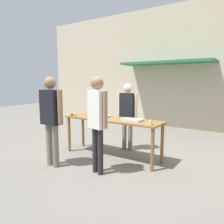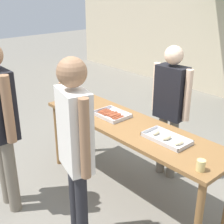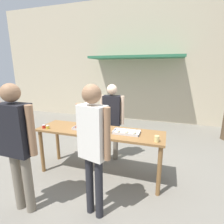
{
  "view_description": "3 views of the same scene",
  "coord_description": "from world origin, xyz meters",
  "px_view_note": "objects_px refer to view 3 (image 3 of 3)",
  "views": [
    {
      "loc": [
        2.74,
        -4.11,
        1.76
      ],
      "look_at": [
        0.0,
        0.0,
        1.06
      ],
      "focal_mm": 35.0,
      "sensor_mm": 36.0,
      "label": 1
    },
    {
      "loc": [
        2.21,
        -2.22,
        2.35
      ],
      "look_at": [
        -0.3,
        0.01,
        0.96
      ],
      "focal_mm": 50.0,
      "sensor_mm": 36.0,
      "label": 2
    },
    {
      "loc": [
        1.16,
        -2.83,
        2.02
      ],
      "look_at": [
        0.04,
        0.65,
        1.11
      ],
      "focal_mm": 28.0,
      "sensor_mm": 36.0,
      "label": 3
    }
  ],
  "objects_px": {
    "person_server_behind_table": "(112,115)",
    "food_tray_buns": "(126,132)",
    "person_customer_with_cup": "(93,140)",
    "person_customer_holding_hotdog": "(17,139)",
    "condiment_jar_mustard": "(44,127)",
    "beer_cup": "(157,139)",
    "food_tray_sausages": "(84,128)",
    "condiment_jar_ketchup": "(48,127)"
  },
  "relations": [
    {
      "from": "person_server_behind_table",
      "to": "person_customer_holding_hotdog",
      "type": "xyz_separation_m",
      "value": [
        -0.75,
        -1.8,
        0.08
      ]
    },
    {
      "from": "food_tray_buns",
      "to": "person_customer_with_cup",
      "type": "relative_size",
      "value": 0.26
    },
    {
      "from": "food_tray_sausages",
      "to": "condiment_jar_ketchup",
      "type": "distance_m",
      "value": 0.7
    },
    {
      "from": "condiment_jar_mustard",
      "to": "beer_cup",
      "type": "distance_m",
      "value": 2.1
    },
    {
      "from": "condiment_jar_ketchup",
      "to": "person_customer_holding_hotdog",
      "type": "xyz_separation_m",
      "value": [
        0.25,
        -0.94,
        0.17
      ]
    },
    {
      "from": "condiment_jar_ketchup",
      "to": "beer_cup",
      "type": "distance_m",
      "value": 2.01
    },
    {
      "from": "food_tray_buns",
      "to": "condiment_jar_mustard",
      "type": "bearing_deg",
      "value": -171.84
    },
    {
      "from": "person_customer_holding_hotdog",
      "to": "condiment_jar_mustard",
      "type": "bearing_deg",
      "value": -68.74
    },
    {
      "from": "condiment_jar_mustard",
      "to": "person_server_behind_table",
      "type": "height_order",
      "value": "person_server_behind_table"
    },
    {
      "from": "person_customer_with_cup",
      "to": "condiment_jar_ketchup",
      "type": "bearing_deg",
      "value": -14.72
    },
    {
      "from": "food_tray_buns",
      "to": "condiment_jar_ketchup",
      "type": "distance_m",
      "value": 1.49
    },
    {
      "from": "food_tray_sausages",
      "to": "beer_cup",
      "type": "xyz_separation_m",
      "value": [
        1.35,
        -0.22,
        0.03
      ]
    },
    {
      "from": "food_tray_buns",
      "to": "condiment_jar_mustard",
      "type": "relative_size",
      "value": 7.16
    },
    {
      "from": "person_customer_with_cup",
      "to": "condiment_jar_mustard",
      "type": "bearing_deg",
      "value": -13.15
    },
    {
      "from": "food_tray_buns",
      "to": "food_tray_sausages",
      "type": "bearing_deg",
      "value": -179.84
    },
    {
      "from": "food_tray_sausages",
      "to": "person_customer_with_cup",
      "type": "distance_m",
      "value": 1.13
    },
    {
      "from": "condiment_jar_ketchup",
      "to": "person_customer_holding_hotdog",
      "type": "bearing_deg",
      "value": -75.1
    },
    {
      "from": "condiment_jar_ketchup",
      "to": "person_customer_holding_hotdog",
      "type": "height_order",
      "value": "person_customer_holding_hotdog"
    },
    {
      "from": "condiment_jar_mustard",
      "to": "condiment_jar_ketchup",
      "type": "bearing_deg",
      "value": -1.54
    },
    {
      "from": "person_server_behind_table",
      "to": "person_customer_holding_hotdog",
      "type": "bearing_deg",
      "value": -116.16
    },
    {
      "from": "food_tray_sausages",
      "to": "food_tray_buns",
      "type": "bearing_deg",
      "value": 0.16
    },
    {
      "from": "person_server_behind_table",
      "to": "person_customer_with_cup",
      "type": "bearing_deg",
      "value": -84.41
    },
    {
      "from": "condiment_jar_ketchup",
      "to": "person_customer_with_cup",
      "type": "bearing_deg",
      "value": -29.45
    },
    {
      "from": "person_server_behind_table",
      "to": "person_customer_with_cup",
      "type": "distance_m",
      "value": 1.6
    },
    {
      "from": "person_customer_with_cup",
      "to": "person_customer_holding_hotdog",
      "type": "bearing_deg",
      "value": 27.54
    },
    {
      "from": "food_tray_buns",
      "to": "condiment_jar_mustard",
      "type": "xyz_separation_m",
      "value": [
        -1.56,
        -0.22,
        0.01
      ]
    },
    {
      "from": "beer_cup",
      "to": "person_customer_with_cup",
      "type": "bearing_deg",
      "value": -136.59
    },
    {
      "from": "condiment_jar_mustard",
      "to": "person_customer_holding_hotdog",
      "type": "height_order",
      "value": "person_customer_holding_hotdog"
    },
    {
      "from": "person_server_behind_table",
      "to": "food_tray_buns",
      "type": "bearing_deg",
      "value": -57.01
    },
    {
      "from": "beer_cup",
      "to": "person_server_behind_table",
      "type": "xyz_separation_m",
      "value": [
        -1.01,
        0.86,
        0.07
      ]
    },
    {
      "from": "food_tray_buns",
      "to": "person_server_behind_table",
      "type": "xyz_separation_m",
      "value": [
        -0.47,
        0.64,
        0.1
      ]
    },
    {
      "from": "condiment_jar_ketchup",
      "to": "person_customer_with_cup",
      "type": "relative_size",
      "value": 0.04
    },
    {
      "from": "food_tray_buns",
      "to": "person_customer_holding_hotdog",
      "type": "relative_size",
      "value": 0.26
    },
    {
      "from": "food_tray_sausages",
      "to": "person_customer_holding_hotdog",
      "type": "distance_m",
      "value": 1.24
    },
    {
      "from": "condiment_jar_mustard",
      "to": "person_server_behind_table",
      "type": "distance_m",
      "value": 1.39
    },
    {
      "from": "condiment_jar_ketchup",
      "to": "person_customer_with_cup",
      "type": "height_order",
      "value": "person_customer_with_cup"
    },
    {
      "from": "condiment_jar_mustard",
      "to": "person_customer_with_cup",
      "type": "distance_m",
      "value": 1.53
    },
    {
      "from": "food_tray_sausages",
      "to": "beer_cup",
      "type": "bearing_deg",
      "value": -9.05
    },
    {
      "from": "condiment_jar_ketchup",
      "to": "food_tray_buns",
      "type": "bearing_deg",
      "value": 8.73
    },
    {
      "from": "beer_cup",
      "to": "person_customer_holding_hotdog",
      "type": "xyz_separation_m",
      "value": [
        -1.76,
        -0.95,
        0.15
      ]
    },
    {
      "from": "condiment_jar_mustard",
      "to": "person_server_behind_table",
      "type": "bearing_deg",
      "value": 38.36
    },
    {
      "from": "food_tray_sausages",
      "to": "person_server_behind_table",
      "type": "height_order",
      "value": "person_server_behind_table"
    }
  ]
}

